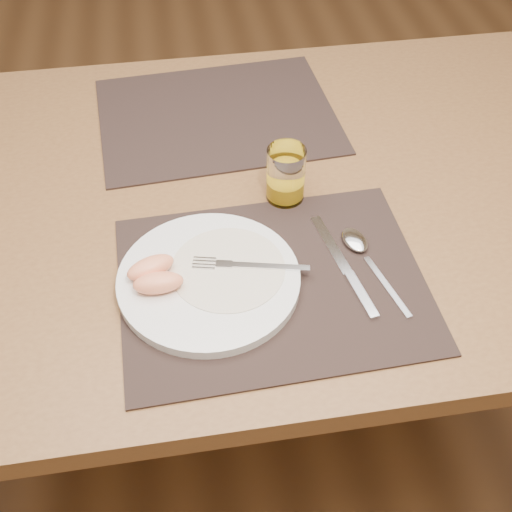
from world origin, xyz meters
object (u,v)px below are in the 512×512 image
object	(u,v)px
fork	(240,265)
placemat_far	(217,116)
plate	(209,280)
knife	(348,273)
spoon	(359,246)
table	(239,224)
juice_glass	(286,177)
placemat_near	(272,283)

from	to	relation	value
fork	placemat_far	bearing A→B (deg)	88.29
plate	knife	distance (m)	0.21
spoon	fork	bearing A→B (deg)	-173.63
table	spoon	distance (m)	0.26
placemat_far	juice_glass	size ratio (longest dim) A/B	4.67
plate	juice_glass	xyz separation A→B (m)	(0.15, 0.17, 0.03)
fork	juice_glass	xyz separation A→B (m)	(0.10, 0.16, 0.02)
spoon	knife	bearing A→B (deg)	-121.96
table	plate	size ratio (longest dim) A/B	5.19
fork	table	bearing A→B (deg)	83.28
plate	fork	distance (m)	0.05
placemat_far	fork	bearing A→B (deg)	-91.71
fork	spoon	size ratio (longest dim) A/B	0.91
knife	spoon	size ratio (longest dim) A/B	1.15
plate	spoon	bearing A→B (deg)	8.06
knife	spoon	distance (m)	0.06
placemat_far	plate	xyz separation A→B (m)	(-0.06, -0.43, 0.01)
knife	fork	bearing A→B (deg)	170.34
placemat_near	juice_glass	xyz separation A→B (m)	(0.05, 0.19, 0.04)
plate	placemat_far	bearing A→B (deg)	81.85
spoon	placemat_far	bearing A→B (deg)	114.18
placemat_near	plate	size ratio (longest dim) A/B	1.67
plate	juice_glass	size ratio (longest dim) A/B	2.80
table	fork	size ratio (longest dim) A/B	8.05
plate	placemat_near	bearing A→B (deg)	-7.38
fork	knife	distance (m)	0.16
placemat_near	fork	bearing A→B (deg)	150.87
placemat_far	knife	distance (m)	0.47
plate	juice_glass	world-z (taller)	juice_glass
table	placemat_far	size ratio (longest dim) A/B	3.11
juice_glass	knife	bearing A→B (deg)	-71.96
placemat_far	knife	bearing A→B (deg)	-71.63
knife	juice_glass	size ratio (longest dim) A/B	2.28
knife	juice_glass	distance (m)	0.20
placemat_near	knife	bearing A→B (deg)	-1.22
juice_glass	placemat_far	bearing A→B (deg)	108.60
table	spoon	size ratio (longest dim) A/B	7.34
fork	knife	bearing A→B (deg)	-9.66
spoon	juice_glass	xyz separation A→B (m)	(-0.09, 0.14, 0.04)
table	placemat_far	distance (m)	0.24
plate	knife	xyz separation A→B (m)	(0.21, -0.01, -0.01)
table	placemat_far	world-z (taller)	placemat_far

